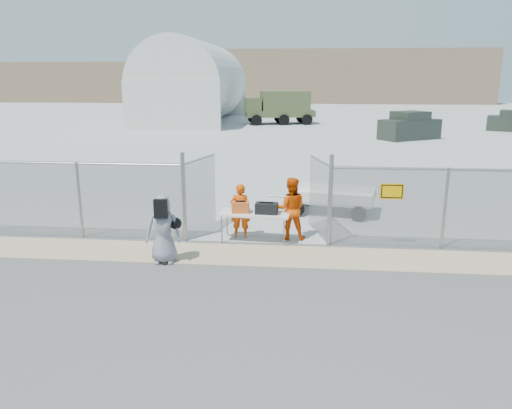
# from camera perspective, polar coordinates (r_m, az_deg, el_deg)

# --- Properties ---
(ground) EXTENTS (160.00, 160.00, 0.00)m
(ground) POSITION_cam_1_polar(r_m,az_deg,el_deg) (12.03, -0.92, -7.45)
(ground) COLOR #3E3E3E
(tarmac_inside) EXTENTS (160.00, 80.00, 0.01)m
(tarmac_inside) POSITION_cam_1_polar(r_m,az_deg,el_deg) (53.30, 4.19, 9.55)
(tarmac_inside) COLOR #A9A9A9
(tarmac_inside) RESTS_ON ground
(dirt_strip) EXTENTS (44.00, 1.60, 0.01)m
(dirt_strip) POSITION_cam_1_polar(r_m,az_deg,el_deg) (12.96, -0.43, -5.79)
(dirt_strip) COLOR tan
(dirt_strip) RESTS_ON ground
(distant_hills) EXTENTS (140.00, 6.00, 9.00)m
(distant_hills) POSITION_cam_1_polar(r_m,az_deg,el_deg) (89.17, 8.17, 14.28)
(distant_hills) COLOR #7F684F
(distant_hills) RESTS_ON ground
(chain_link_fence) EXTENTS (40.00, 0.20, 2.20)m
(chain_link_fence) POSITION_cam_1_polar(r_m,az_deg,el_deg) (13.58, 0.00, 0.00)
(chain_link_fence) COLOR gray
(chain_link_fence) RESTS_ON ground
(quonset_hangar) EXTENTS (9.00, 18.00, 8.00)m
(quonset_hangar) POSITION_cam_1_polar(r_m,az_deg,el_deg) (52.33, -7.12, 13.77)
(quonset_hangar) COLOR beige
(quonset_hangar) RESTS_ON ground
(folding_table) EXTENTS (1.99, 0.94, 0.83)m
(folding_table) POSITION_cam_1_polar(r_m,az_deg,el_deg) (13.93, -0.16, -2.57)
(folding_table) COLOR silver
(folding_table) RESTS_ON ground
(orange_bag) EXTENTS (0.49, 0.34, 0.29)m
(orange_bag) POSITION_cam_1_polar(r_m,az_deg,el_deg) (13.81, -1.78, -0.31)
(orange_bag) COLOR #D1561D
(orange_bag) RESTS_ON folding_table
(black_duffel) EXTENTS (0.63, 0.40, 0.29)m
(black_duffel) POSITION_cam_1_polar(r_m,az_deg,el_deg) (13.70, 1.22, -0.43)
(black_duffel) COLOR black
(black_duffel) RESTS_ON folding_table
(security_worker_left) EXTENTS (0.58, 0.39, 1.58)m
(security_worker_left) POSITION_cam_1_polar(r_m,az_deg,el_deg) (14.15, -1.81, -0.72)
(security_worker_left) COLOR #DA4603
(security_worker_left) RESTS_ON ground
(security_worker_right) EXTENTS (0.88, 0.70, 1.78)m
(security_worker_right) POSITION_cam_1_polar(r_m,az_deg,el_deg) (14.02, 3.98, -0.47)
(security_worker_right) COLOR #DA4603
(security_worker_right) RESTS_ON ground
(visitor) EXTENTS (0.91, 0.65, 1.72)m
(visitor) POSITION_cam_1_polar(r_m,az_deg,el_deg) (12.43, -10.56, -2.77)
(visitor) COLOR gray
(visitor) RESTS_ON ground
(utility_trailer) EXTENTS (3.99, 2.61, 0.89)m
(utility_trailer) POSITION_cam_1_polar(r_m,az_deg,el_deg) (16.99, 8.59, 0.50)
(utility_trailer) COLOR silver
(utility_trailer) RESTS_ON ground
(military_truck) EXTENTS (6.97, 3.87, 3.14)m
(military_truck) POSITION_cam_1_polar(r_m,az_deg,el_deg) (49.05, 2.73, 10.99)
(military_truck) COLOR #47542E
(military_truck) RESTS_ON ground
(parked_vehicle_near) EXTENTS (4.77, 4.03, 1.99)m
(parked_vehicle_near) POSITION_cam_1_polar(r_m,az_deg,el_deg) (38.54, 17.15, 8.59)
(parked_vehicle_near) COLOR #273027
(parked_vehicle_near) RESTS_ON ground
(parked_vehicle_mid) EXTENTS (4.16, 3.13, 1.71)m
(parked_vehicle_mid) POSITION_cam_1_polar(r_m,az_deg,el_deg) (47.63, 27.25, 8.47)
(parked_vehicle_mid) COLOR #273027
(parked_vehicle_mid) RESTS_ON ground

